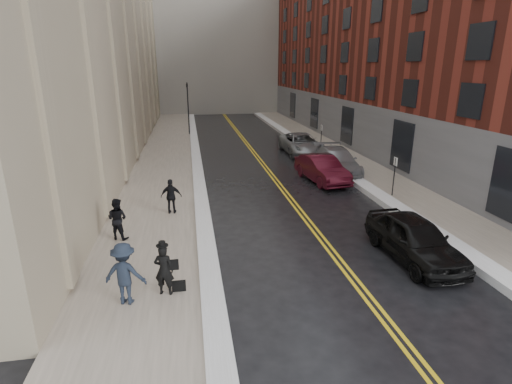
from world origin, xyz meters
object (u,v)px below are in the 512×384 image
object	(u,v)px
pedestrian_main	(164,270)
pedestrian_c	(171,196)
car_silver_near	(337,161)
pedestrian_b	(125,274)
pedestrian_a	(117,219)
car_black	(414,239)
car_maroon	(322,169)
car_silver_far	(301,144)

from	to	relation	value
pedestrian_main	pedestrian_c	size ratio (longest dim) A/B	0.97
car_silver_near	pedestrian_b	size ratio (longest dim) A/B	2.99
pedestrian_a	pedestrian_b	distance (m)	4.84
car_silver_near	pedestrian_a	distance (m)	15.20
pedestrian_main	pedestrian_a	size ratio (longest dim) A/B	0.95
car_black	pedestrian_b	xyz separation A→B (m)	(-9.87, -1.43, 0.29)
pedestrian_a	pedestrian_b	bearing A→B (deg)	125.54
car_maroon	pedestrian_b	distance (m)	15.42
car_silver_near	pedestrian_a	xyz separation A→B (m)	(-12.40, -8.80, 0.18)
car_black	pedestrian_main	xyz separation A→B (m)	(-8.79, -1.14, 0.15)
car_black	pedestrian_c	size ratio (longest dim) A/B	2.86
car_silver_near	pedestrian_c	xyz separation A→B (m)	(-10.39, -6.19, 0.16)
car_silver_near	pedestrian_a	world-z (taller)	pedestrian_a
car_silver_near	pedestrian_b	world-z (taller)	pedestrian_b
car_maroon	car_silver_near	bearing A→B (deg)	39.13
car_silver_near	pedestrian_main	bearing A→B (deg)	-122.85
car_black	car_silver_near	world-z (taller)	car_silver_near
car_maroon	pedestrian_c	xyz separation A→B (m)	(-8.81, -4.49, 0.18)
car_black	pedestrian_main	distance (m)	8.87
car_maroon	pedestrian_b	world-z (taller)	pedestrian_b
pedestrian_c	car_silver_far	bearing A→B (deg)	-122.70
pedestrian_a	pedestrian_b	size ratio (longest dim) A/B	0.90
car_silver_far	pedestrian_c	distance (m)	15.89
car_black	pedestrian_c	bearing A→B (deg)	143.76
pedestrian_b	pedestrian_a	bearing A→B (deg)	-64.60
car_silver_near	pedestrian_c	size ratio (longest dim) A/B	3.41
car_silver_near	car_silver_far	xyz separation A→B (m)	(-0.60, 6.33, -0.02)
car_silver_far	pedestrian_main	xyz separation A→B (m)	(-9.77, -19.58, 0.15)
pedestrian_a	pedestrian_main	bearing A→B (deg)	138.68
car_silver_far	pedestrian_main	distance (m)	21.89
pedestrian_a	pedestrian_b	world-z (taller)	pedestrian_b
pedestrian_main	pedestrian_a	world-z (taller)	pedestrian_a
pedestrian_main	car_silver_far	bearing A→B (deg)	-103.28
car_silver_near	pedestrian_main	size ratio (longest dim) A/B	3.51
car_maroon	pedestrian_b	bearing A→B (deg)	-137.66
car_silver_near	pedestrian_main	distance (m)	16.83
car_maroon	pedestrian_c	distance (m)	9.89
car_black	pedestrian_b	distance (m)	9.98
pedestrian_main	pedestrian_b	bearing A→B (deg)	27.98
car_black	car_maroon	bearing A→B (deg)	87.70
car_silver_far	pedestrian_main	bearing A→B (deg)	-117.43
car_silver_far	pedestrian_c	bearing A→B (deg)	-128.95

